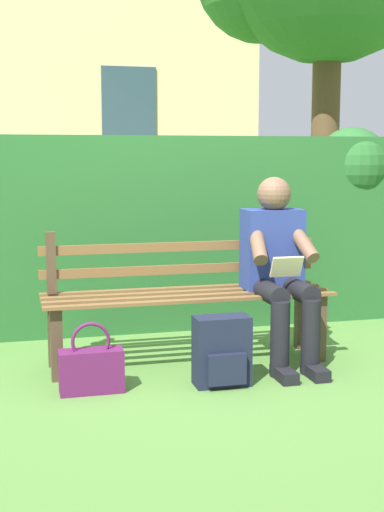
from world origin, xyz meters
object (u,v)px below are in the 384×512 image
handbag (91,369)px  park_bench (186,296)px  person_seated (279,265)px  backpack (222,352)px

handbag → park_bench: bearing=-144.8°
park_bench → handbag: 0.87m
person_seated → park_bench: bearing=-15.6°
person_seated → handbag: 1.37m
person_seated → backpack: (0.49, 0.37, -0.44)m
handbag → backpack: bearing=175.3°
backpack → handbag: backpack is taller
park_bench → backpack: 0.59m
person_seated → backpack: bearing=37.3°
handbag → person_seated: bearing=-165.9°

